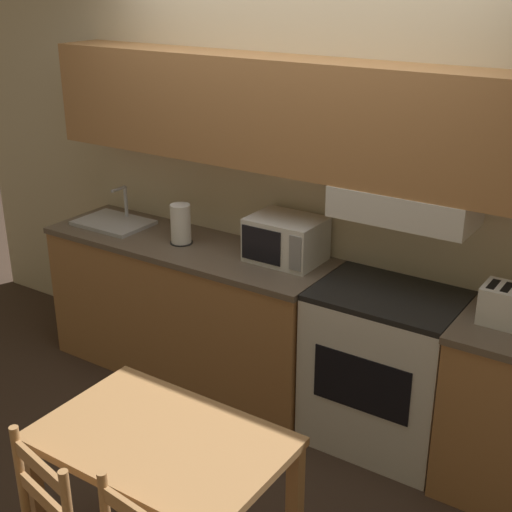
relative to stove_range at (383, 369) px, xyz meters
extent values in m
plane|color=#3D2D23|center=(-0.69, 0.28, -0.45)|extent=(16.00, 16.00, 0.00)
cube|color=beige|center=(-0.69, 0.30, 0.83)|extent=(5.50, 0.05, 2.55)
cube|color=#B27A47|center=(-0.69, 0.12, 1.27)|extent=(3.10, 0.32, 0.59)
cube|color=white|center=(0.00, 0.12, 0.89)|extent=(0.72, 0.34, 0.16)
cube|color=#B27A47|center=(-1.32, -0.01, -0.02)|extent=(1.85, 0.57, 0.86)
cube|color=brown|center=(-1.32, -0.01, 0.43)|extent=(1.87, 0.59, 0.04)
cube|color=#B27A47|center=(0.62, -0.01, -0.02)|extent=(0.46, 0.57, 0.86)
cube|color=brown|center=(0.62, -0.01, 0.43)|extent=(0.48, 0.59, 0.04)
cube|color=white|center=(0.00, 0.00, -0.02)|extent=(0.75, 0.55, 0.87)
cube|color=black|center=(0.00, 0.00, 0.43)|extent=(0.75, 0.55, 0.03)
cube|color=black|center=(0.00, -0.28, 0.05)|extent=(0.53, 0.01, 0.30)
cylinder|color=black|center=(-0.17, -0.11, 0.44)|extent=(0.11, 0.11, 0.01)
cylinder|color=black|center=(0.17, -0.11, 0.44)|extent=(0.11, 0.11, 0.01)
cylinder|color=black|center=(-0.17, 0.11, 0.44)|extent=(0.11, 0.11, 0.01)
cylinder|color=black|center=(0.17, 0.11, 0.44)|extent=(0.11, 0.11, 0.01)
cube|color=white|center=(-0.68, 0.09, 0.57)|extent=(0.41, 0.31, 0.25)
cube|color=black|center=(-0.74, -0.07, 0.57)|extent=(0.25, 0.01, 0.20)
cube|color=gray|center=(-0.52, -0.07, 0.57)|extent=(0.07, 0.01, 0.20)
cube|color=white|center=(0.61, 0.00, 0.54)|extent=(0.27, 0.18, 0.18)
cube|color=black|center=(0.47, 0.00, 0.56)|extent=(0.01, 0.02, 0.02)
cube|color=black|center=(0.51, 0.00, 0.62)|extent=(0.04, 0.13, 0.01)
cube|color=black|center=(0.58, 0.00, 0.62)|extent=(0.04, 0.13, 0.01)
cube|color=#B7BABF|center=(-1.92, -0.01, 0.46)|extent=(0.47, 0.34, 0.02)
cube|color=#4C4F54|center=(-1.92, -0.03, 0.46)|extent=(0.40, 0.25, 0.01)
cylinder|color=#B7BABF|center=(-1.92, 0.12, 0.57)|extent=(0.02, 0.02, 0.20)
cylinder|color=#B7BABF|center=(-1.92, 0.06, 0.67)|extent=(0.02, 0.12, 0.02)
cylinder|color=black|center=(-1.34, -0.03, 0.45)|extent=(0.14, 0.14, 0.01)
cylinder|color=white|center=(-1.34, -0.03, 0.57)|extent=(0.12, 0.12, 0.24)
cube|color=#B27F4C|center=(-0.32, -1.42, 0.28)|extent=(0.97, 0.63, 0.04)
cube|color=#B27F4C|center=(-0.77, -1.14, -0.09)|extent=(0.06, 0.06, 0.71)
cylinder|color=#B27F4C|center=(-0.69, -1.80, 0.22)|extent=(0.04, 0.04, 0.41)
cube|color=#B27F4C|center=(-0.52, -1.84, 0.34)|extent=(0.34, 0.09, 0.06)
cube|color=#B27F4C|center=(-0.52, -1.84, 0.20)|extent=(0.34, 0.09, 0.06)
camera|label=1|loc=(1.26, -3.13, 1.99)|focal=50.00mm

